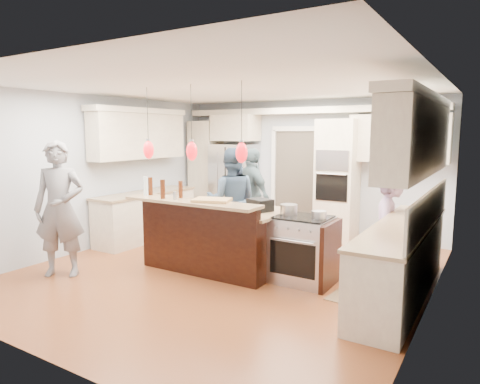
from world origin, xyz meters
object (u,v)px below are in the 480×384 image
(person_bar_end, at_px, (60,209))
(person_far_left, at_px, (232,201))
(kitchen_island, at_px, (217,236))
(island_range, at_px, (304,250))
(refrigerator, at_px, (234,186))

(person_bar_end, height_order, person_far_left, person_bar_end)
(kitchen_island, xyz_separation_m, island_range, (1.41, 0.08, -0.03))
(kitchen_island, relative_size, island_range, 2.28)
(kitchen_island, bearing_deg, person_bar_end, -138.84)
(kitchen_island, distance_m, person_far_left, 0.91)
(kitchen_island, distance_m, person_bar_end, 2.30)
(refrigerator, distance_m, person_bar_end, 4.07)
(refrigerator, bearing_deg, island_range, -42.59)
(island_range, relative_size, person_bar_end, 0.47)
(kitchen_island, bearing_deg, person_far_left, 106.45)
(island_range, height_order, person_bar_end, person_bar_end)
(person_bar_end, xyz_separation_m, person_far_left, (1.47, 2.26, -0.07))
(refrigerator, xyz_separation_m, person_far_left, (1.08, -1.79, 0.00))
(island_range, distance_m, person_far_left, 1.83)
(island_range, height_order, person_far_left, person_far_left)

